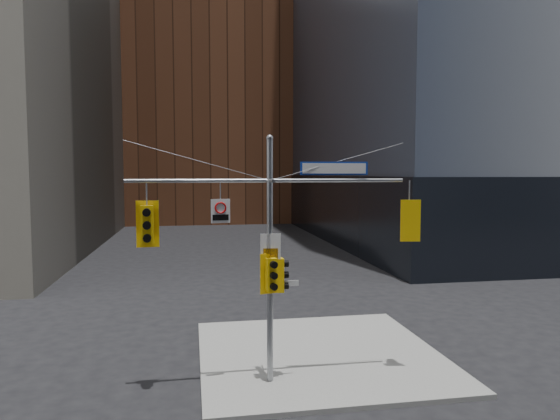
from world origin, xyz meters
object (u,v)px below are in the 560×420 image
object	(u,v)px
street_sign_blade	(334,168)
traffic_light_east_arm	(409,220)
regulatory_sign_arm	(221,210)
traffic_light_pole_side	(281,275)
signal_assembly	(270,236)
traffic_light_west_arm	(147,225)
traffic_light_pole_front	(271,275)

from	to	relation	value
street_sign_blade	traffic_light_east_arm	bearing A→B (deg)	3.24
street_sign_blade	regulatory_sign_arm	size ratio (longest dim) A/B	2.95
traffic_light_east_arm	regulatory_sign_arm	world-z (taller)	regulatory_sign_arm
traffic_light_pole_side	regulatory_sign_arm	world-z (taller)	regulatory_sign_arm
traffic_light_east_arm	traffic_light_pole_side	xyz separation A→B (m)	(-3.91, 0.01, -1.53)
traffic_light_pole_side	street_sign_blade	world-z (taller)	street_sign_blade
signal_assembly	traffic_light_pole_side	world-z (taller)	signal_assembly
signal_assembly	traffic_light_east_arm	world-z (taller)	signal_assembly
signal_assembly	traffic_light_west_arm	world-z (taller)	signal_assembly
traffic_light_pole_front	street_sign_blade	world-z (taller)	street_sign_blade
signal_assembly	traffic_light_east_arm	size ratio (longest dim) A/B	6.41
traffic_light_west_arm	traffic_light_east_arm	bearing A→B (deg)	-1.92
traffic_light_east_arm	regulatory_sign_arm	size ratio (longest dim) A/B	1.85
traffic_light_pole_front	signal_assembly	bearing A→B (deg)	76.06
street_sign_blade	regulatory_sign_arm	world-z (taller)	street_sign_blade
traffic_light_east_arm	traffic_light_pole_side	distance (m)	4.20
traffic_light_pole_side	street_sign_blade	xyz separation A→B (m)	(1.57, -0.00, 3.08)
traffic_light_west_arm	traffic_light_pole_side	size ratio (longest dim) A/B	1.33
signal_assembly	traffic_light_pole_front	xyz separation A→B (m)	(-0.00, -0.27, -1.07)
signal_assembly	traffic_light_west_arm	bearing A→B (deg)	179.78
traffic_light_east_arm	traffic_light_pole_front	size ratio (longest dim) A/B	1.08
traffic_light_pole_front	street_sign_blade	size ratio (longest dim) A/B	0.58
traffic_light_west_arm	traffic_light_east_arm	size ratio (longest dim) A/B	1.04
traffic_light_east_arm	street_sign_blade	world-z (taller)	street_sign_blade
signal_assembly	traffic_light_pole_side	bearing A→B (deg)	1.34
traffic_light_pole_side	regulatory_sign_arm	xyz separation A→B (m)	(-1.72, -0.03, 1.90)
traffic_light_pole_side	traffic_light_pole_front	xyz separation A→B (m)	(-0.32, -0.28, 0.08)
signal_assembly	regulatory_sign_arm	xyz separation A→B (m)	(-1.40, -0.02, 0.75)
traffic_light_pole_front	street_sign_blade	xyz separation A→B (m)	(1.89, 0.27, 3.00)
traffic_light_west_arm	regulatory_sign_arm	distance (m)	2.04
traffic_light_east_arm	traffic_light_pole_front	bearing A→B (deg)	12.40
traffic_light_west_arm	signal_assembly	bearing A→B (deg)	-2.06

